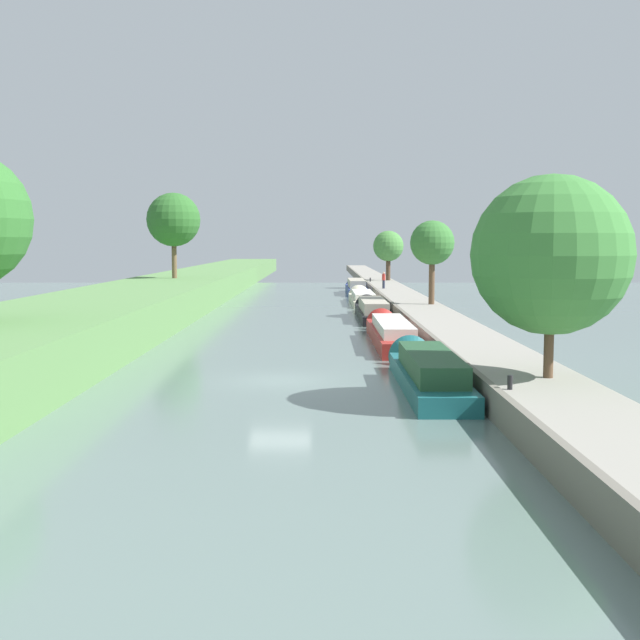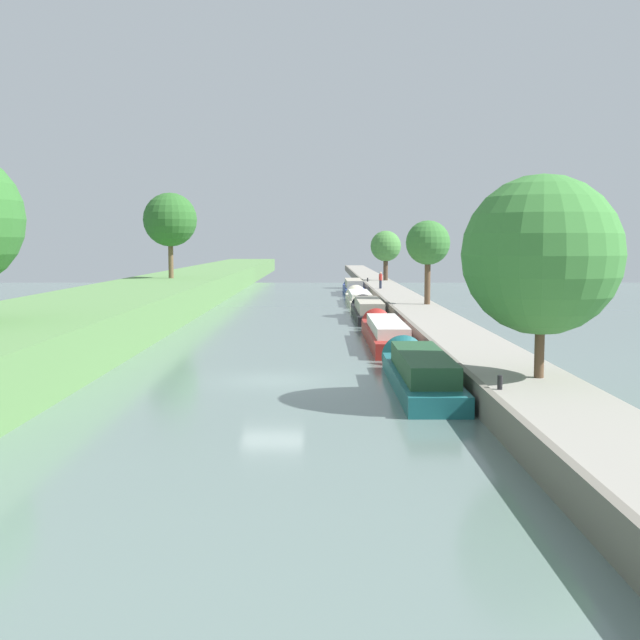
{
  "view_description": "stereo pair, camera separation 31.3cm",
  "coord_description": "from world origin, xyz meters",
  "px_view_note": "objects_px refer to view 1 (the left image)",
  "views": [
    {
      "loc": [
        1.62,
        -32.01,
        5.56
      ],
      "look_at": [
        1.73,
        15.18,
        1.0
      ],
      "focal_mm": 44.95,
      "sensor_mm": 36.0,
      "label": 1
    },
    {
      "loc": [
        1.94,
        -32.01,
        5.56
      ],
      "look_at": [
        1.73,
        15.18,
        1.0
      ],
      "focal_mm": 44.95,
      "sensor_mm": 36.0,
      "label": 2
    }
  ],
  "objects_px": {
    "narrowboat_teal": "(424,371)",
    "narrowboat_red": "(388,332)",
    "narrowboat_cream": "(360,298)",
    "mooring_bollard_near": "(508,382)",
    "narrowboat_blue": "(354,287)",
    "person_walking": "(382,280)",
    "narrowboat_black": "(370,310)",
    "mooring_bollard_far": "(368,280)"
  },
  "relations": [
    {
      "from": "mooring_bollard_far",
      "to": "mooring_bollard_near",
      "type": "bearing_deg",
      "value": -90.0
    },
    {
      "from": "narrowboat_blue",
      "to": "mooring_bollard_near",
      "type": "height_order",
      "value": "narrowboat_blue"
    },
    {
      "from": "narrowboat_black",
      "to": "mooring_bollard_far",
      "type": "relative_size",
      "value": 29.66
    },
    {
      "from": "mooring_bollard_near",
      "to": "narrowboat_black",
      "type": "bearing_deg",
      "value": 93.32
    },
    {
      "from": "narrowboat_black",
      "to": "mooring_bollard_near",
      "type": "xyz_separation_m",
      "value": [
        2.03,
        -35.01,
        0.67
      ]
    },
    {
      "from": "narrowboat_cream",
      "to": "mooring_bollard_near",
      "type": "height_order",
      "value": "mooring_bollard_near"
    },
    {
      "from": "mooring_bollard_near",
      "to": "narrowboat_cream",
      "type": "bearing_deg",
      "value": 92.25
    },
    {
      "from": "narrowboat_red",
      "to": "narrowboat_cream",
      "type": "bearing_deg",
      "value": 90.02
    },
    {
      "from": "narrowboat_red",
      "to": "mooring_bollard_far",
      "type": "relative_size",
      "value": 31.01
    },
    {
      "from": "narrowboat_red",
      "to": "mooring_bollard_far",
      "type": "xyz_separation_m",
      "value": [
        1.96,
        49.32,
        0.68
      ]
    },
    {
      "from": "person_walking",
      "to": "mooring_bollard_far",
      "type": "xyz_separation_m",
      "value": [
        -0.45,
        14.16,
        -0.65
      ]
    },
    {
      "from": "narrowboat_cream",
      "to": "mooring_bollard_far",
      "type": "distance_m",
      "value": 19.42
    },
    {
      "from": "narrowboat_teal",
      "to": "narrowboat_cream",
      "type": "height_order",
      "value": "narrowboat_teal"
    },
    {
      "from": "mooring_bollard_near",
      "to": "narrowboat_teal",
      "type": "bearing_deg",
      "value": 105.62
    },
    {
      "from": "narrowboat_black",
      "to": "person_walking",
      "type": "relative_size",
      "value": 8.04
    },
    {
      "from": "narrowboat_black",
      "to": "narrowboat_blue",
      "type": "height_order",
      "value": "narrowboat_blue"
    },
    {
      "from": "narrowboat_teal",
      "to": "mooring_bollard_near",
      "type": "xyz_separation_m",
      "value": [
        1.76,
        -6.3,
        0.65
      ]
    },
    {
      "from": "narrowboat_teal",
      "to": "narrowboat_blue",
      "type": "relative_size",
      "value": 0.94
    },
    {
      "from": "mooring_bollard_near",
      "to": "narrowboat_blue",
      "type": "bearing_deg",
      "value": 91.77
    },
    {
      "from": "person_walking",
      "to": "mooring_bollard_near",
      "type": "height_order",
      "value": "person_walking"
    },
    {
      "from": "narrowboat_cream",
      "to": "narrowboat_blue",
      "type": "height_order",
      "value": "narrowboat_blue"
    },
    {
      "from": "narrowboat_teal",
      "to": "narrowboat_red",
      "type": "relative_size",
      "value": 0.84
    },
    {
      "from": "narrowboat_blue",
      "to": "person_walking",
      "type": "distance_m",
      "value": 8.62
    },
    {
      "from": "narrowboat_teal",
      "to": "mooring_bollard_near",
      "type": "distance_m",
      "value": 6.57
    },
    {
      "from": "person_walking",
      "to": "narrowboat_cream",
      "type": "bearing_deg",
      "value": -115.14
    },
    {
      "from": "narrowboat_red",
      "to": "mooring_bollard_near",
      "type": "bearing_deg",
      "value": -84.42
    },
    {
      "from": "narrowboat_black",
      "to": "mooring_bollard_far",
      "type": "bearing_deg",
      "value": 86.62
    },
    {
      "from": "narrowboat_teal",
      "to": "mooring_bollard_far",
      "type": "height_order",
      "value": "narrowboat_teal"
    },
    {
      "from": "person_walking",
      "to": "mooring_bollard_far",
      "type": "height_order",
      "value": "person_walking"
    },
    {
      "from": "narrowboat_teal",
      "to": "mooring_bollard_near",
      "type": "height_order",
      "value": "narrowboat_teal"
    },
    {
      "from": "narrowboat_teal",
      "to": "narrowboat_cream",
      "type": "bearing_deg",
      "value": 90.28
    },
    {
      "from": "narrowboat_cream",
      "to": "person_walking",
      "type": "distance_m",
      "value": 5.87
    },
    {
      "from": "person_walking",
      "to": "mooring_bollard_far",
      "type": "distance_m",
      "value": 14.18
    },
    {
      "from": "mooring_bollard_near",
      "to": "mooring_bollard_far",
      "type": "relative_size",
      "value": 1.0
    },
    {
      "from": "narrowboat_teal",
      "to": "mooring_bollard_far",
      "type": "xyz_separation_m",
      "value": [
        1.76,
        63.06,
        0.65
      ]
    },
    {
      "from": "narrowboat_cream",
      "to": "person_walking",
      "type": "xyz_separation_m",
      "value": [
        2.42,
        5.15,
        1.45
      ]
    },
    {
      "from": "narrowboat_teal",
      "to": "mooring_bollard_far",
      "type": "relative_size",
      "value": 25.99
    },
    {
      "from": "narrowboat_black",
      "to": "narrowboat_cream",
      "type": "xyz_separation_m",
      "value": [
        0.06,
        15.05,
        -0.13
      ]
    },
    {
      "from": "narrowboat_cream",
      "to": "narrowboat_blue",
      "type": "distance_m",
      "value": 13.34
    },
    {
      "from": "person_walking",
      "to": "mooring_bollard_near",
      "type": "relative_size",
      "value": 3.69
    },
    {
      "from": "mooring_bollard_far",
      "to": "narrowboat_red",
      "type": "bearing_deg",
      "value": -92.27
    },
    {
      "from": "narrowboat_teal",
      "to": "narrowboat_red",
      "type": "xyz_separation_m",
      "value": [
        -0.2,
        13.74,
        -0.02
      ]
    }
  ]
}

